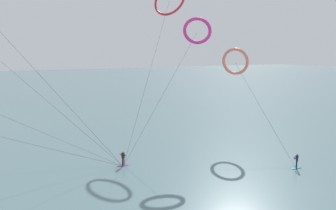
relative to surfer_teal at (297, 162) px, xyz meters
name	(u,v)px	position (x,y,z in m)	size (l,w,h in m)	color
sea_water	(70,86)	(-12.81, 89.99, -0.78)	(400.00, 200.00, 0.08)	slate
surfer_teal	(297,162)	(0.00, 0.00, 0.00)	(1.40, 0.73, 1.70)	teal
surfer_violet	(123,159)	(-16.63, 8.44, 0.00)	(1.40, 0.73, 1.70)	purple
kite_magenta	(197,31)	(-5.23, 12.54, 14.20)	(13.46, 5.66, 16.85)	#CC288E
kite_crimson	(169,0)	(-5.20, 21.16, 19.24)	(13.95, 15.61, 22.57)	red
kite_coral	(235,61)	(0.76, 12.29, 10.19)	(3.00, 14.18, 12.92)	#EA7260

